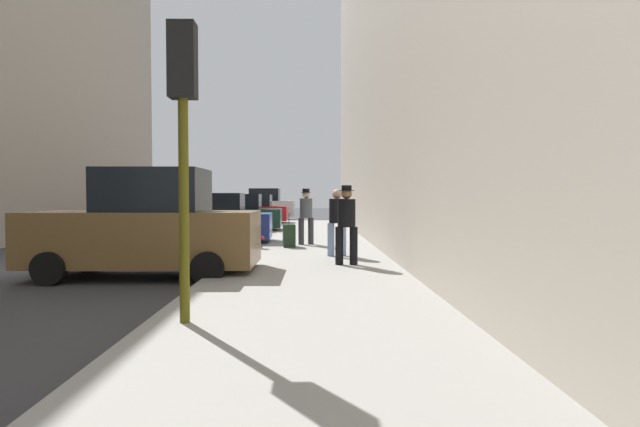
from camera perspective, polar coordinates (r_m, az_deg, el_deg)
name	(u,v)px	position (r m, az deg, el deg)	size (l,w,h in m)	color
ground_plane	(58,267)	(13.49, -27.78, -5.41)	(120.00, 120.00, 0.00)	#38383A
sidewalk	(309,263)	(12.06, -1.24, -5.68)	(4.00, 40.00, 0.15)	gray
parked_bronze_suv	(147,228)	(10.91, -19.18, -1.54)	(4.62, 2.11, 2.25)	brown
parked_blue_sedan	(210,221)	(17.19, -12.48, -0.85)	(4.25, 2.15, 1.79)	navy
parked_dark_green_sedan	(236,215)	(23.08, -9.56, -0.13)	(4.23, 2.11, 1.79)	#193828
parked_red_hatchback	(252,211)	(29.37, -7.75, 0.32)	(4.23, 2.11, 1.79)	#B2191E
parked_white_van	(263,206)	(35.82, -6.56, 0.91)	(4.65, 2.17, 2.25)	silver
fire_hydrant	(257,236)	(14.89, -7.21, -2.60)	(0.42, 0.22, 0.70)	red
traffic_light	(183,106)	(6.32, -15.37, 11.73)	(0.32, 0.32, 3.60)	#514C0F
pedestrian_with_beanie	(306,214)	(15.86, -1.61, 0.00)	(0.53, 0.50, 1.78)	#333338
pedestrian_with_fedora	(346,221)	(11.14, 3.05, -0.83)	(0.51, 0.43, 1.78)	black
pedestrian_in_jeans	(337,219)	(12.80, 1.94, -0.61)	(0.53, 0.49, 1.71)	#728CB2
rolling_suitcase	(289,236)	(15.17, -3.56, -2.53)	(0.42, 0.60, 1.04)	black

